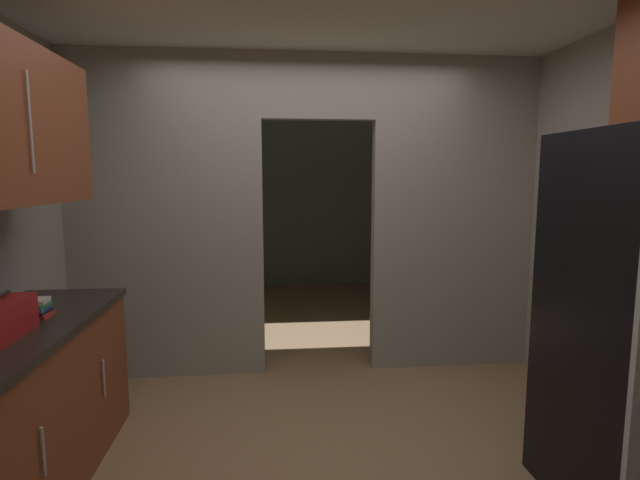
# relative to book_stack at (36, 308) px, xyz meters

# --- Properties ---
(ground) EXTENTS (20.00, 20.00, 0.00)m
(ground) POSITION_rel_book_stack_xyz_m (1.53, -0.08, -0.94)
(ground) COLOR #93704C
(kitchen_overhead_slab) EXTENTS (4.19, 6.85, 0.06)m
(kitchen_overhead_slab) POSITION_rel_book_stack_xyz_m (1.53, 0.35, 1.68)
(kitchen_overhead_slab) COLOR silver
(kitchen_partition) EXTENTS (3.79, 0.12, 2.58)m
(kitchen_partition) POSITION_rel_book_stack_xyz_m (1.51, 1.35, 0.42)
(kitchen_partition) COLOR #9E998C
(kitchen_partition) RESTS_ON ground
(adjoining_room_shell) EXTENTS (3.79, 3.36, 2.58)m
(adjoining_room_shell) POSITION_rel_book_stack_xyz_m (1.53, 3.60, 0.35)
(adjoining_room_shell) COLOR slate
(adjoining_room_shell) RESTS_ON ground
(lower_cabinet_run) EXTENTS (0.63, 1.73, 0.89)m
(lower_cabinet_run) POSITION_rel_book_stack_xyz_m (-0.05, -0.20, -0.49)
(lower_cabinet_run) COLOR brown
(lower_cabinet_run) RESTS_ON ground
(book_stack) EXTENTS (0.14, 0.16, 0.10)m
(book_stack) POSITION_rel_book_stack_xyz_m (0.00, 0.00, 0.00)
(book_stack) COLOR red
(book_stack) RESTS_ON lower_cabinet_run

